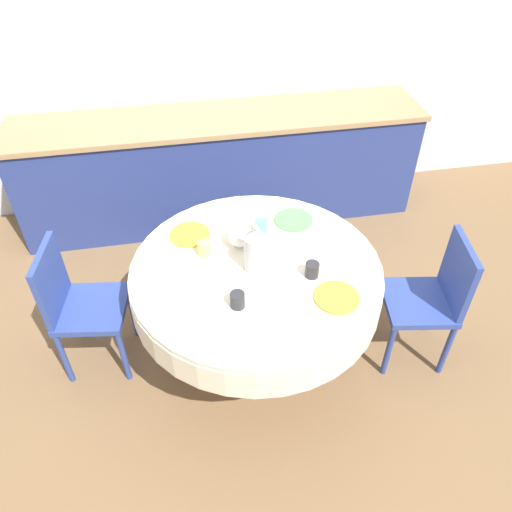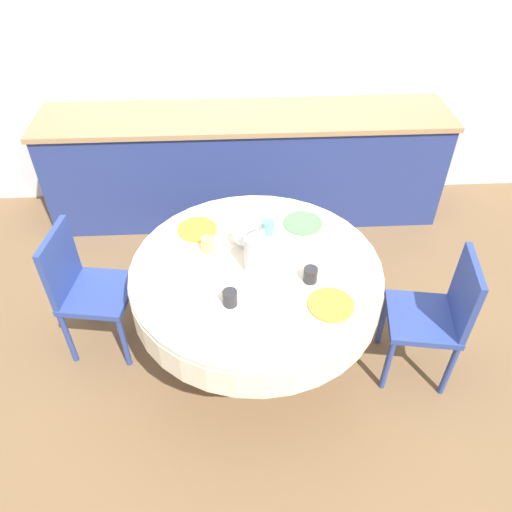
{
  "view_description": "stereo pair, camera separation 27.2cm",
  "coord_description": "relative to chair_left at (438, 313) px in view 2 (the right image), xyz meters",
  "views": [
    {
      "loc": [
        -0.38,
        -2.02,
        2.63
      ],
      "look_at": [
        0.0,
        0.0,
        0.84
      ],
      "focal_mm": 35.0,
      "sensor_mm": 36.0,
      "label": 1
    },
    {
      "loc": [
        -0.11,
        -2.05,
        2.63
      ],
      "look_at": [
        0.0,
        0.0,
        0.84
      ],
      "focal_mm": 35.0,
      "sensor_mm": 36.0,
      "label": 2
    }
  ],
  "objects": [
    {
      "name": "ground_plane",
      "position": [
        -1.03,
        0.17,
        -0.5
      ],
      "size": [
        12.0,
        12.0,
        0.0
      ],
      "primitive_type": "plane",
      "color": "brown"
    },
    {
      "name": "wall_back",
      "position": [
        -1.03,
        2.09,
        0.8
      ],
      "size": [
        7.0,
        0.05,
        2.6
      ],
      "color": "silver",
      "rests_on": "ground_plane"
    },
    {
      "name": "kitchen_counter",
      "position": [
        -1.03,
        1.76,
        -0.05
      ],
      "size": [
        3.24,
        0.64,
        0.91
      ],
      "color": "navy",
      "rests_on": "ground_plane"
    },
    {
      "name": "dining_table",
      "position": [
        -1.03,
        0.17,
        0.13
      ],
      "size": [
        1.42,
        1.42,
        0.76
      ],
      "color": "brown",
      "rests_on": "ground_plane"
    },
    {
      "name": "chair_left",
      "position": [
        0.0,
        0.0,
        0.0
      ],
      "size": [
        0.46,
        0.46,
        0.89
      ],
      "rotation": [
        0.0,
        0.0,
        1.4
      ],
      "color": "#2D428E",
      "rests_on": "ground_plane"
    },
    {
      "name": "chair_right",
      "position": [
        -2.07,
        0.34,
        0.0
      ],
      "size": [
        0.46,
        0.46,
        0.89
      ],
      "rotation": [
        0.0,
        0.0,
        -1.73
      ],
      "color": "#2D428E",
      "rests_on": "ground_plane"
    },
    {
      "name": "plate_near_left",
      "position": [
        -1.38,
        -0.17,
        0.26
      ],
      "size": [
        0.24,
        0.24,
        0.01
      ],
      "primitive_type": "cylinder",
      "color": "white",
      "rests_on": "dining_table"
    },
    {
      "name": "cup_near_left",
      "position": [
        -1.18,
        -0.1,
        0.29
      ],
      "size": [
        0.08,
        0.08,
        0.09
      ],
      "primitive_type": "cylinder",
      "color": "#28282D",
      "rests_on": "dining_table"
    },
    {
      "name": "plate_near_right",
      "position": [
        -0.67,
        -0.14,
        0.26
      ],
      "size": [
        0.24,
        0.24,
        0.01
      ],
      "primitive_type": "cylinder",
      "color": "orange",
      "rests_on": "dining_table"
    },
    {
      "name": "cup_near_right",
      "position": [
        -0.75,
        0.05,
        0.29
      ],
      "size": [
        0.08,
        0.08,
        0.09
      ],
      "primitive_type": "cylinder",
      "color": "#28282D",
      "rests_on": "dining_table"
    },
    {
      "name": "plate_far_left",
      "position": [
        -1.37,
        0.52,
        0.26
      ],
      "size": [
        0.24,
        0.24,
        0.01
      ],
      "primitive_type": "cylinder",
      "color": "yellow",
      "rests_on": "dining_table"
    },
    {
      "name": "cup_far_left",
      "position": [
        -1.3,
        0.33,
        0.29
      ],
      "size": [
        0.08,
        0.08,
        0.09
      ],
      "primitive_type": "cylinder",
      "color": "#DBB766",
      "rests_on": "dining_table"
    },
    {
      "name": "plate_far_right",
      "position": [
        -0.73,
        0.55,
        0.26
      ],
      "size": [
        0.24,
        0.24,
        0.01
      ],
      "primitive_type": "cylinder",
      "color": "#5BA85B",
      "rests_on": "dining_table"
    },
    {
      "name": "cup_far_right",
      "position": [
        -0.95,
        0.47,
        0.29
      ],
      "size": [
        0.08,
        0.08,
        0.09
      ],
      "primitive_type": "cylinder",
      "color": "#5BA39E",
      "rests_on": "dining_table"
    },
    {
      "name": "coffee_carafe",
      "position": [
        -1.04,
        0.16,
        0.39
      ],
      "size": [
        0.12,
        0.12,
        0.31
      ],
      "color": "#B2B2B7",
      "rests_on": "dining_table"
    },
    {
      "name": "teapot",
      "position": [
        -1.09,
        0.37,
        0.33
      ],
      "size": [
        0.19,
        0.14,
        0.18
      ],
      "color": "white",
      "rests_on": "dining_table"
    }
  ]
}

